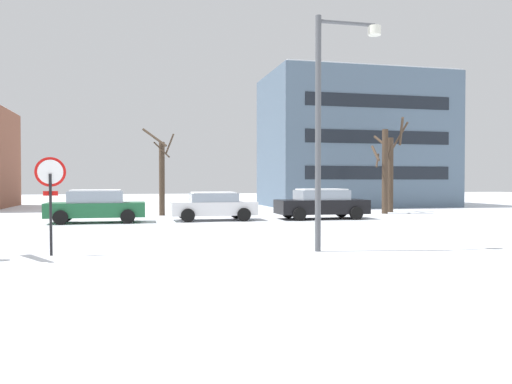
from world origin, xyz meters
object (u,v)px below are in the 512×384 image
(parked_car_white, at_px, (213,206))
(parked_car_black, at_px, (321,204))
(stop_sign, at_px, (50,187))
(street_lamp, at_px, (329,109))
(parked_car_green, at_px, (96,206))

(parked_car_white, bearing_deg, parked_car_black, -3.39)
(stop_sign, xyz_separation_m, street_lamp, (7.28, -0.76, 2.10))
(parked_car_black, bearing_deg, parked_car_white, 176.61)
(street_lamp, xyz_separation_m, parked_car_white, (-1.45, 11.53, -3.16))
(parked_car_green, bearing_deg, parked_car_white, 1.76)
(street_lamp, height_order, parked_car_green, street_lamp)
(parked_car_green, bearing_deg, stop_sign, -92.12)
(parked_car_green, bearing_deg, street_lamp, -58.80)
(street_lamp, height_order, parked_car_black, street_lamp)
(parked_car_green, xyz_separation_m, parked_car_white, (5.43, 0.17, -0.05))
(stop_sign, height_order, parked_car_white, stop_sign)
(street_lamp, distance_m, parked_car_black, 12.29)
(parked_car_white, xyz_separation_m, parked_car_black, (5.43, -0.32, 0.06))
(street_lamp, relative_size, parked_car_green, 1.46)
(stop_sign, bearing_deg, parked_car_green, 87.88)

